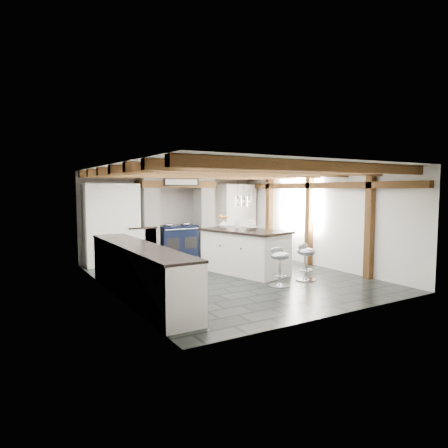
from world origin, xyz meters
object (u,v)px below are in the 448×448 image
range_cooker (177,241)px  bar_stool_near (306,258)px  kitchen_island (245,251)px  bar_stool_far (279,262)px

range_cooker → bar_stool_near: range_cooker is taller
kitchen_island → bar_stool_near: kitchen_island is taller
bar_stool_far → bar_stool_near: bearing=26.3°
range_cooker → bar_stool_near: bearing=-72.6°
bar_stool_near → kitchen_island: bearing=115.4°
range_cooker → bar_stool_far: size_ratio=1.32×
range_cooker → kitchen_island: size_ratio=0.47×
bar_stool_far → kitchen_island: bearing=102.0°
range_cooker → bar_stool_near: size_ratio=1.32×
bar_stool_near → bar_stool_far: size_ratio=0.99×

